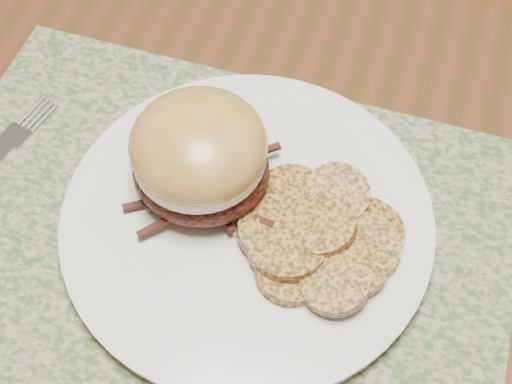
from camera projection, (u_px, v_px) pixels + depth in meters
ground at (387, 357)px, 1.26m from camera, size 3.50×3.50×0.00m
dining_table at (493, 122)px, 0.70m from camera, size 1.50×0.90×0.75m
placemat at (207, 243)px, 0.53m from camera, size 0.45×0.33×0.00m
dinner_plate at (247, 221)px, 0.53m from camera, size 0.26×0.26×0.02m
pork_sandwich at (199, 155)px, 0.51m from camera, size 0.11×0.11×0.08m
roasted_potatoes at (322, 237)px, 0.50m from camera, size 0.13×0.14×0.03m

